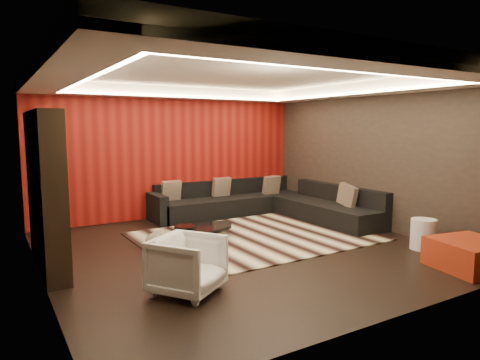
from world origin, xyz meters
TOP-DOWN VIEW (x-y plane):
  - floor at (0.00, 0.00)m, footprint 6.00×6.00m
  - ceiling at (0.00, 0.00)m, footprint 6.00×6.00m
  - wall_back at (0.00, 3.01)m, footprint 6.00×0.02m
  - wall_left at (-3.01, 0.00)m, footprint 0.02×6.00m
  - wall_right at (3.01, 0.00)m, footprint 0.02×6.00m
  - red_feature_wall at (0.00, 2.97)m, footprint 5.98×0.05m
  - soffit_back at (0.00, 2.70)m, footprint 6.00×0.60m
  - soffit_front at (0.00, -2.70)m, footprint 6.00×0.60m
  - soffit_left at (-2.70, 0.00)m, footprint 0.60×4.80m
  - soffit_right at (2.70, 0.00)m, footprint 0.60×4.80m
  - cove_back at (0.00, 2.36)m, footprint 4.80×0.08m
  - cove_front at (0.00, -2.36)m, footprint 4.80×0.08m
  - cove_left at (-2.36, 0.00)m, footprint 0.08×4.80m
  - cove_right at (2.36, 0.00)m, footprint 0.08×4.80m
  - tv_surround at (-2.85, 0.60)m, footprint 0.30×2.00m
  - tv_screen at (-2.69, 0.60)m, footprint 0.04×1.30m
  - tv_shelf at (-2.69, 0.60)m, footprint 0.04×1.60m
  - rug at (0.56, 0.51)m, footprint 4.05×3.07m
  - coffee_table at (-0.32, 0.86)m, footprint 1.46×1.46m
  - drum_stool at (-0.89, 0.31)m, footprint 0.37×0.37m
  - striped_pouf at (-1.19, 0.48)m, footprint 0.75×0.75m
  - white_side_table at (2.50, -1.53)m, footprint 0.47×0.47m
  - orange_ottoman at (2.21, -2.50)m, footprint 1.07×1.07m
  - armchair at (-1.55, -1.28)m, footprint 1.04×1.05m
  - sectional_sofa at (1.73, 1.86)m, footprint 3.65×3.50m
  - throw_pillows at (1.44, 2.03)m, footprint 3.06×2.77m

SIDE VIEW (x-z plane):
  - floor at x=0.00m, z-range -0.02..0.00m
  - rug at x=0.56m, z-range 0.00..0.02m
  - coffee_table at x=-0.32m, z-range 0.02..0.23m
  - striped_pouf at x=-1.19m, z-range 0.02..0.34m
  - orange_ottoman at x=2.21m, z-range 0.00..0.41m
  - drum_stool at x=-0.89m, z-range 0.02..0.43m
  - white_side_table at x=2.50m, z-range 0.00..0.50m
  - sectional_sofa at x=1.73m, z-range -0.11..0.64m
  - armchair at x=-1.55m, z-range 0.00..0.69m
  - throw_pillows at x=1.44m, z-range 0.37..0.87m
  - tv_shelf at x=-2.69m, z-range 0.68..0.72m
  - tv_surround at x=-2.85m, z-range 0.00..2.20m
  - wall_back at x=0.00m, z-range 0.00..2.80m
  - wall_left at x=-3.01m, z-range 0.00..2.80m
  - wall_right at x=3.01m, z-range 0.00..2.80m
  - red_feature_wall at x=0.00m, z-range 0.01..2.79m
  - tv_screen at x=-2.69m, z-range 1.05..1.85m
  - cove_back at x=0.00m, z-range 2.58..2.62m
  - cove_front at x=0.00m, z-range 2.58..2.62m
  - cove_left at x=-2.36m, z-range 2.58..2.62m
  - cove_right at x=2.36m, z-range 2.58..2.62m
  - soffit_back at x=0.00m, z-range 2.58..2.80m
  - soffit_front at x=0.00m, z-range 2.58..2.80m
  - soffit_left at x=-2.70m, z-range 2.58..2.80m
  - soffit_right at x=2.70m, z-range 2.58..2.80m
  - ceiling at x=0.00m, z-range 2.80..2.82m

